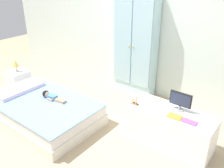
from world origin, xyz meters
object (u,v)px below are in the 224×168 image
at_px(doll, 50,96).
at_px(rocking_horse_toy, 135,100).
at_px(tv_stand, 170,128).
at_px(book_orange, 175,116).
at_px(table_lamp, 16,64).
at_px(nightstand, 19,82).
at_px(wardrobe, 136,45).
at_px(tv_monitor, 180,100).
at_px(bed, 44,111).
at_px(book_purple, 190,122).

bearing_deg(doll, rocking_horse_toy, 16.32).
relative_size(tv_stand, book_orange, 6.36).
xyz_separation_m(doll, book_orange, (1.64, 0.37, 0.13)).
bearing_deg(table_lamp, nightstand, 0.00).
xyz_separation_m(tv_stand, book_orange, (0.07, -0.09, 0.23)).
relative_size(wardrobe, rocking_horse_toy, 13.90).
relative_size(tv_stand, rocking_horse_toy, 8.45).
bearing_deg(rocking_horse_toy, tv_monitor, 22.53).
relative_size(bed, wardrobe, 0.91).
relative_size(bed, nightstand, 3.79).
bearing_deg(bed, rocking_horse_toy, 21.54).
distance_m(table_lamp, book_purple, 2.81).
distance_m(nightstand, tv_stand, 2.58).
bearing_deg(table_lamp, rocking_horse_toy, 5.06).
xyz_separation_m(tv_stand, tv_monitor, (0.06, 0.07, 0.35)).
distance_m(doll, tv_stand, 1.64).
height_order(tv_stand, book_orange, book_orange).
bearing_deg(tv_stand, nightstand, -172.99).
relative_size(bed, rocking_horse_toy, 12.62).
bearing_deg(bed, table_lamp, 164.96).
bearing_deg(book_orange, doll, -167.21).
xyz_separation_m(doll, wardrobe, (0.48, 1.37, 0.49)).
distance_m(nightstand, book_orange, 2.66).
height_order(nightstand, book_orange, book_orange).
bearing_deg(wardrobe, doll, -109.45).
bearing_deg(book_purple, table_lamp, -175.43).
height_order(wardrobe, book_orange, wardrobe).
bearing_deg(book_orange, bed, -163.34).
bearing_deg(book_purple, doll, -168.36).
xyz_separation_m(nightstand, tv_monitor, (2.62, 0.38, 0.38)).
xyz_separation_m(nightstand, tv_stand, (2.56, 0.32, 0.03)).
distance_m(nightstand, tv_monitor, 2.68).
xyz_separation_m(bed, doll, (0.00, 0.12, 0.19)).
bearing_deg(nightstand, tv_monitor, 8.33).
relative_size(table_lamp, book_purple, 1.21).
distance_m(wardrobe, rocking_horse_toy, 1.27).
distance_m(wardrobe, tv_stand, 1.53).
height_order(nightstand, book_purple, book_purple).
bearing_deg(doll, bed, -91.58).
relative_size(nightstand, wardrobe, 0.24).
distance_m(nightstand, wardrobe, 2.02).
xyz_separation_m(wardrobe, rocking_horse_toy, (0.67, -1.03, -0.31)).
bearing_deg(doll, table_lamp, 171.57).
bearing_deg(wardrobe, tv_monitor, -36.42).
relative_size(tv_monitor, book_purple, 1.63).
relative_size(bed, book_purple, 9.69).
height_order(tv_stand, rocking_horse_toy, rocking_horse_toy).
height_order(doll, tv_stand, tv_stand).
bearing_deg(nightstand, wardrobe, 39.53).
distance_m(tv_stand, book_orange, 0.26).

